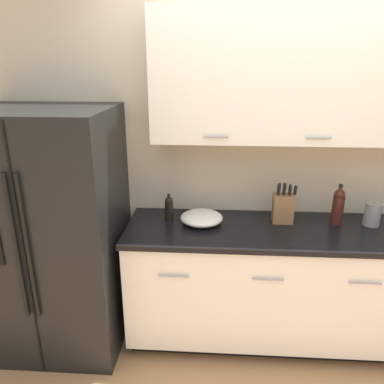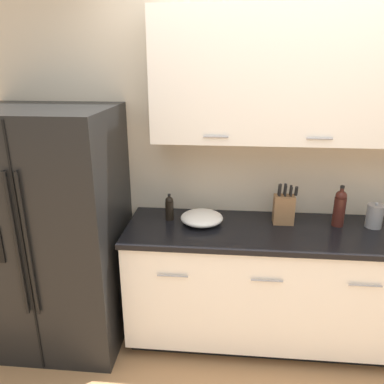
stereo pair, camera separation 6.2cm
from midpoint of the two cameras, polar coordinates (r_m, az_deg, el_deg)
The scene contains 8 objects.
wall_back at distance 2.76m, azimuth 13.08°, elevation 8.10°, with size 10.00×0.39×2.60m.
counter_unit at distance 2.90m, azimuth 15.75°, elevation -13.44°, with size 2.51×0.64×0.91m.
refrigerator at distance 2.82m, azimuth -21.10°, elevation -5.81°, with size 0.94×0.80×1.72m.
knife_block at distance 2.71m, azimuth 13.06°, elevation -2.32°, with size 0.16×0.10×0.30m.
wine_bottle at distance 2.78m, azimuth 20.78°, elevation -1.99°, with size 0.08×0.08×0.29m.
oil_bottle at distance 2.69m, azimuth -4.18°, elevation -2.42°, with size 0.06×0.06×0.20m.
steel_canister at distance 2.88m, azimuth 25.23°, elevation -3.05°, with size 0.11×0.11×0.18m.
mixing_bowl at distance 2.65m, azimuth 0.80°, elevation -3.95°, with size 0.30×0.30×0.08m.
Camera 1 is at (-0.40, -1.35, 2.00)m, focal length 35.00 mm.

